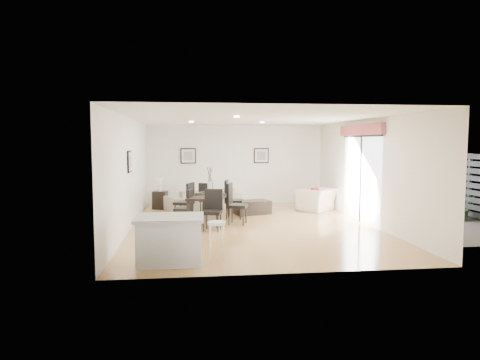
{
  "coord_description": "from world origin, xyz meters",
  "views": [
    {
      "loc": [
        -1.56,
        -10.57,
        2.1
      ],
      "look_at": [
        -0.26,
        0.4,
        1.13
      ],
      "focal_mm": 32.0,
      "sensor_mm": 36.0,
      "label": 1
    }
  ],
  "objects": [
    {
      "name": "wall_front",
      "position": [
        0.0,
        -4.0,
        1.35
      ],
      "size": [
        6.0,
        0.04,
        2.7
      ],
      "primitive_type": "cube",
      "color": "white",
      "rests_on": "ground"
    },
    {
      "name": "dining_chair_wfar",
      "position": [
        -1.64,
        1.07,
        0.56
      ],
      "size": [
        0.6,
        0.6,
        1.01
      ],
      "rotation": [
        0.0,
        0.0,
        -1.98
      ],
      "color": "black",
      "rests_on": "ground"
    },
    {
      "name": "side_table",
      "position": [
        -2.5,
        3.13,
        0.28
      ],
      "size": [
        0.49,
        0.49,
        0.56
      ],
      "primitive_type": "cube",
      "rotation": [
        0.0,
        0.0,
        -0.19
      ],
      "color": "black",
      "rests_on": "ground"
    },
    {
      "name": "dining_chair_foot",
      "position": [
        -1.07,
        1.75,
        0.53
      ],
      "size": [
        0.56,
        0.56,
        0.94
      ],
      "rotation": [
        0.0,
        0.0,
        2.72
      ],
      "color": "black",
      "rests_on": "ground"
    },
    {
      "name": "ground",
      "position": [
        0.0,
        0.0,
        0.0
      ],
      "size": [
        8.0,
        8.0,
        0.0
      ],
      "primitive_type": "plane",
      "color": "#B8864B",
      "rests_on": "ground"
    },
    {
      "name": "wall_back",
      "position": [
        0.0,
        4.0,
        1.35
      ],
      "size": [
        6.0,
        0.04,
        2.7
      ],
      "primitive_type": "cube",
      "color": "white",
      "rests_on": "ground"
    },
    {
      "name": "dining_chair_head",
      "position": [
        -1.01,
        -0.4,
        0.55
      ],
      "size": [
        0.54,
        0.54,
        0.98
      ],
      "rotation": [
        0.0,
        0.0,
        -0.26
      ],
      "color": "black",
      "rests_on": "ground"
    },
    {
      "name": "kitchen_island",
      "position": [
        -1.91,
        -3.13,
        0.42
      ],
      "size": [
        1.2,
        0.94,
        0.82
      ],
      "rotation": [
        0.0,
        0.0,
        -0.03
      ],
      "color": "white",
      "rests_on": "ground"
    },
    {
      "name": "bar_stool",
      "position": [
        -1.1,
        -3.13,
        0.61
      ],
      "size": [
        0.32,
        0.32,
        0.71
      ],
      "color": "white",
      "rests_on": "ground"
    },
    {
      "name": "framed_print_back_right",
      "position": [
        0.9,
        3.97,
        1.65
      ],
      "size": [
        0.52,
        0.04,
        0.52
      ],
      "color": "black",
      "rests_on": "wall_back"
    },
    {
      "name": "dining_chair_enear",
      "position": [
        -0.43,
        0.27,
        0.59
      ],
      "size": [
        0.6,
        0.6,
        1.06
      ],
      "rotation": [
        0.0,
        0.0,
        1.26
      ],
      "color": "black",
      "rests_on": "ground"
    },
    {
      "name": "wall_left",
      "position": [
        -3.0,
        0.0,
        1.35
      ],
      "size": [
        0.04,
        8.0,
        2.7
      ],
      "primitive_type": "cube",
      "color": "white",
      "rests_on": "ground"
    },
    {
      "name": "armchair",
      "position": [
        2.34,
        2.17,
        0.34
      ],
      "size": [
        1.4,
        1.4,
        0.69
      ],
      "primitive_type": "imported",
      "rotation": [
        0.0,
        0.0,
        3.9
      ],
      "color": "#F0E3CF",
      "rests_on": "ground"
    },
    {
      "name": "dining_chair_efar",
      "position": [
        -0.43,
        1.12,
        0.6
      ],
      "size": [
        0.57,
        0.57,
        1.07
      ],
      "rotation": [
        0.0,
        0.0,
        1.36
      ],
      "color": "black",
      "rests_on": "ground"
    },
    {
      "name": "wall_right",
      "position": [
        3.0,
        0.0,
        1.35
      ],
      "size": [
        0.04,
        8.0,
        2.7
      ],
      "primitive_type": "cube",
      "color": "white",
      "rests_on": "ground"
    },
    {
      "name": "vase",
      "position": [
        -1.03,
        0.67,
        1.02
      ],
      "size": [
        0.95,
        1.46,
        0.74
      ],
      "color": "white",
      "rests_on": "dining_table"
    },
    {
      "name": "ceiling",
      "position": [
        0.0,
        0.0,
        2.7
      ],
      "size": [
        6.0,
        8.0,
        0.02
      ],
      "primitive_type": "cube",
      "color": "white",
      "rests_on": "wall_back"
    },
    {
      "name": "sliding_door",
      "position": [
        2.96,
        0.3,
        1.66
      ],
      "size": [
        0.12,
        2.7,
        2.57
      ],
      "color": "white",
      "rests_on": "wall_right"
    },
    {
      "name": "dining_chair_wnear",
      "position": [
        -1.65,
        0.22,
        0.52
      ],
      "size": [
        0.51,
        0.51,
        0.93
      ],
      "rotation": [
        0.0,
        0.0,
        -1.85
      ],
      "color": "black",
      "rests_on": "ground"
    },
    {
      "name": "framed_print_back_left",
      "position": [
        -1.6,
        3.97,
        1.65
      ],
      "size": [
        0.52,
        0.04,
        0.52
      ],
      "color": "black",
      "rests_on": "wall_back"
    },
    {
      "name": "courtyard",
      "position": [
        6.16,
        0.87,
        0.92
      ],
      "size": [
        6.0,
        6.0,
        2.0
      ],
      "color": "gray",
      "rests_on": "ground"
    },
    {
      "name": "dining_table",
      "position": [
        -1.03,
        0.67,
        0.65
      ],
      "size": [
        1.29,
        1.89,
        0.72
      ],
      "rotation": [
        0.0,
        0.0,
        -0.27
      ],
      "color": "black",
      "rests_on": "ground"
    },
    {
      "name": "courtyard_plant_b",
      "position": [
        5.8,
        0.76,
        0.37
      ],
      "size": [
        0.47,
        0.47,
        0.73
      ],
      "primitive_type": "imported",
      "rotation": [
        0.0,
        0.0,
        0.16
      ],
      "color": "#365022",
      "rests_on": "ground"
    },
    {
      "name": "framed_print_left_wall",
      "position": [
        -2.97,
        -0.2,
        1.65
      ],
      "size": [
        0.04,
        0.52,
        0.52
      ],
      "rotation": [
        0.0,
        0.0,
        1.57
      ],
      "color": "black",
      "rests_on": "wall_left"
    },
    {
      "name": "coffee_table",
      "position": [
        0.27,
        1.76,
        0.2
      ],
      "size": [
        1.13,
        0.86,
        0.4
      ],
      "primitive_type": "cube",
      "rotation": [
        0.0,
        0.0,
        0.29
      ],
      "color": "black",
      "rests_on": "ground"
    },
    {
      "name": "table_lamp",
      "position": [
        -2.5,
        3.13,
        0.83
      ],
      "size": [
        0.22,
        0.22,
        0.42
      ],
      "color": "white",
      "rests_on": "side_table"
    },
    {
      "name": "cushion",
      "position": [
        2.24,
        2.08,
        0.56
      ],
      "size": [
        0.3,
        0.33,
        0.34
      ],
      "primitive_type": "cube",
      "rotation": [
        0.0,
        0.0,
        4.01
      ],
      "color": "maroon",
      "rests_on": "armchair"
    },
    {
      "name": "courtyard_plant_a",
      "position": [
        5.71,
        0.04,
        0.36
      ],
      "size": [
        0.75,
        0.69,
        0.72
      ],
      "primitive_type": "imported",
      "rotation": [
        0.0,
        0.0,
        -0.22
      ],
      "color": "#365022",
      "rests_on": "ground"
    },
    {
      "name": "sofa",
      "position": [
        -1.13,
        2.75,
        0.34
      ],
      "size": [
        2.47,
        1.73,
        0.67
      ],
      "primitive_type": "imported",
      "rotation": [
        0.0,
        0.0,
        3.54
      ],
      "color": "gray",
      "rests_on": "ground"
    }
  ]
}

